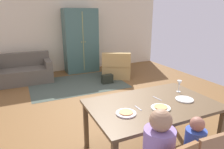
% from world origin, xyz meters
% --- Properties ---
extents(ground_plane, '(7.14, 6.15, 0.02)m').
position_xyz_m(ground_plane, '(0.00, 0.47, -0.01)').
color(ground_plane, brown).
extents(back_wall, '(7.14, 0.10, 2.70)m').
position_xyz_m(back_wall, '(0.00, 3.60, 1.35)').
color(back_wall, beige).
rests_on(back_wall, ground_plane).
extents(dining_table, '(1.73, 1.10, 0.76)m').
position_xyz_m(dining_table, '(0.09, -1.40, 0.69)').
color(dining_table, brown).
rests_on(dining_table, ground_plane).
extents(plate_near_man, '(0.25, 0.25, 0.02)m').
position_xyz_m(plate_near_man, '(-0.39, -1.52, 0.77)').
color(plate_near_man, silver).
rests_on(plate_near_man, dining_table).
extents(pizza_near_man, '(0.17, 0.17, 0.01)m').
position_xyz_m(pizza_near_man, '(-0.39, -1.52, 0.78)').
color(pizza_near_man, '#E3954F').
rests_on(pizza_near_man, plate_near_man).
extents(plate_near_child, '(0.25, 0.25, 0.02)m').
position_xyz_m(plate_near_child, '(0.09, -1.58, 0.77)').
color(plate_near_child, silver).
rests_on(plate_near_child, dining_table).
extents(pizza_near_child, '(0.17, 0.17, 0.01)m').
position_xyz_m(pizza_near_child, '(0.09, -1.58, 0.78)').
color(pizza_near_child, tan).
rests_on(pizza_near_child, plate_near_child).
extents(plate_near_woman, '(0.25, 0.25, 0.02)m').
position_xyz_m(plate_near_woman, '(0.56, -1.50, 0.77)').
color(plate_near_woman, silver).
rests_on(plate_near_woman, dining_table).
extents(wine_glass, '(0.07, 0.07, 0.19)m').
position_xyz_m(wine_glass, '(0.71, -1.22, 0.89)').
color(wine_glass, silver).
rests_on(wine_glass, dining_table).
extents(fork, '(0.02, 0.15, 0.01)m').
position_xyz_m(fork, '(-0.17, -1.45, 0.76)').
color(fork, silver).
rests_on(fork, dining_table).
extents(knife, '(0.04, 0.17, 0.01)m').
position_xyz_m(knife, '(0.24, -1.30, 0.76)').
color(knife, silver).
rests_on(knife, dining_table).
extents(area_rug, '(2.60, 1.80, 0.01)m').
position_xyz_m(area_rug, '(-0.07, 1.93, 0.00)').
color(area_rug, '#424E42').
rests_on(area_rug, ground_plane).
extents(couch, '(1.62, 0.86, 0.82)m').
position_xyz_m(couch, '(-1.46, 2.79, 0.30)').
color(couch, brown).
rests_on(couch, ground_plane).
extents(armchair, '(1.16, 1.16, 0.82)m').
position_xyz_m(armchair, '(1.25, 2.08, 0.32)').
color(armchair, tan).
rests_on(armchair, ground_plane).
extents(armoire, '(1.10, 0.59, 2.10)m').
position_xyz_m(armoire, '(0.45, 3.21, 1.05)').
color(armoire, '#3E6159').
rests_on(armoire, ground_plane).
extents(handbag, '(0.32, 0.16, 0.26)m').
position_xyz_m(handbag, '(0.73, 1.63, 0.13)').
color(handbag, black).
rests_on(handbag, ground_plane).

